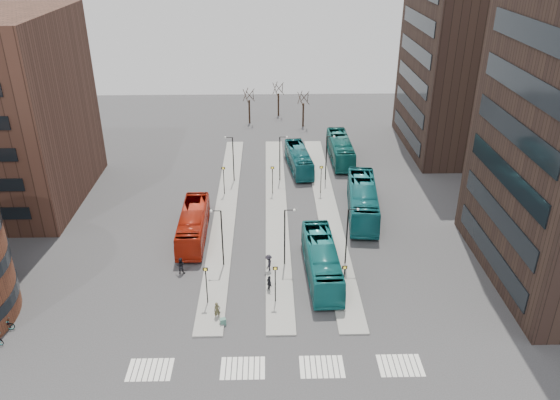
{
  "coord_description": "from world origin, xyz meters",
  "views": [
    {
      "loc": [
        1.08,
        -27.3,
        29.86
      ],
      "look_at": [
        2.26,
        22.44,
        5.0
      ],
      "focal_mm": 35.0,
      "sensor_mm": 36.0,
      "label": 1
    }
  ],
  "objects_px": {
    "teal_bus_b": "(299,159)",
    "commuter_c": "(269,263)",
    "teal_bus_c": "(362,200)",
    "teal_bus_d": "(340,149)",
    "commuter_b": "(269,284)",
    "teal_bus_a": "(321,261)",
    "commuter_a": "(181,266)",
    "red_bus": "(193,224)",
    "traveller": "(217,311)",
    "bicycle_far": "(3,325)",
    "suitcase": "(223,322)"
  },
  "relations": [
    {
      "from": "teal_bus_c",
      "to": "traveller",
      "type": "bearing_deg",
      "value": -123.24
    },
    {
      "from": "teal_bus_a",
      "to": "commuter_b",
      "type": "bearing_deg",
      "value": -155.73
    },
    {
      "from": "suitcase",
      "to": "traveller",
      "type": "bearing_deg",
      "value": 103.37
    },
    {
      "from": "teal_bus_c",
      "to": "commuter_b",
      "type": "xyz_separation_m",
      "value": [
        -10.82,
        -14.8,
        -1.0
      ]
    },
    {
      "from": "suitcase",
      "to": "teal_bus_c",
      "type": "xyz_separation_m",
      "value": [
        14.75,
        19.42,
        1.52
      ]
    },
    {
      "from": "teal_bus_c",
      "to": "commuter_c",
      "type": "xyz_separation_m",
      "value": [
        -10.87,
        -11.54,
        -0.91
      ]
    },
    {
      "from": "commuter_b",
      "to": "teal_bus_a",
      "type": "bearing_deg",
      "value": -85.46
    },
    {
      "from": "teal_bus_b",
      "to": "commuter_c",
      "type": "distance_m",
      "value": 25.33
    },
    {
      "from": "commuter_b",
      "to": "red_bus",
      "type": "bearing_deg",
      "value": 17.19
    },
    {
      "from": "suitcase",
      "to": "commuter_c",
      "type": "distance_m",
      "value": 8.8
    },
    {
      "from": "teal_bus_c",
      "to": "teal_bus_d",
      "type": "distance_m",
      "value": 16.68
    },
    {
      "from": "red_bus",
      "to": "bicycle_far",
      "type": "height_order",
      "value": "red_bus"
    },
    {
      "from": "commuter_a",
      "to": "bicycle_far",
      "type": "bearing_deg",
      "value": 32.57
    },
    {
      "from": "red_bus",
      "to": "commuter_b",
      "type": "height_order",
      "value": "red_bus"
    },
    {
      "from": "teal_bus_d",
      "to": "commuter_c",
      "type": "height_order",
      "value": "teal_bus_d"
    },
    {
      "from": "teal_bus_b",
      "to": "commuter_a",
      "type": "relative_size",
      "value": 6.21
    },
    {
      "from": "red_bus",
      "to": "traveller",
      "type": "relative_size",
      "value": 7.13
    },
    {
      "from": "suitcase",
      "to": "teal_bus_d",
      "type": "distance_m",
      "value": 38.83
    },
    {
      "from": "commuter_a",
      "to": "suitcase",
      "type": "bearing_deg",
      "value": 122.56
    },
    {
      "from": "teal_bus_a",
      "to": "commuter_b",
      "type": "distance_m",
      "value": 5.6
    },
    {
      "from": "teal_bus_b",
      "to": "commuter_c",
      "type": "bearing_deg",
      "value": -106.27
    },
    {
      "from": "traveller",
      "to": "bicycle_far",
      "type": "relative_size",
      "value": 0.82
    },
    {
      "from": "teal_bus_a",
      "to": "traveller",
      "type": "height_order",
      "value": "teal_bus_a"
    },
    {
      "from": "bicycle_far",
      "to": "red_bus",
      "type": "bearing_deg",
      "value": -48.34
    },
    {
      "from": "teal_bus_b",
      "to": "bicycle_far",
      "type": "distance_m",
      "value": 42.28
    },
    {
      "from": "teal_bus_d",
      "to": "commuter_c",
      "type": "distance_m",
      "value": 30.07
    },
    {
      "from": "red_bus",
      "to": "commuter_c",
      "type": "xyz_separation_m",
      "value": [
        7.99,
        -6.71,
        -0.65
      ]
    },
    {
      "from": "teal_bus_b",
      "to": "commuter_c",
      "type": "xyz_separation_m",
      "value": [
        -4.26,
        -24.96,
        -0.55
      ]
    },
    {
      "from": "teal_bus_c",
      "to": "commuter_c",
      "type": "bearing_deg",
      "value": -127.07
    },
    {
      "from": "teal_bus_d",
      "to": "bicycle_far",
      "type": "distance_m",
      "value": 48.71
    },
    {
      "from": "red_bus",
      "to": "bicycle_far",
      "type": "bearing_deg",
      "value": -134.22
    },
    {
      "from": "commuter_a",
      "to": "bicycle_far",
      "type": "distance_m",
      "value": 15.76
    },
    {
      "from": "suitcase",
      "to": "red_bus",
      "type": "bearing_deg",
      "value": 88.3
    },
    {
      "from": "red_bus",
      "to": "teal_bus_d",
      "type": "relative_size",
      "value": 0.95
    },
    {
      "from": "commuter_c",
      "to": "bicycle_far",
      "type": "xyz_separation_m",
      "value": [
        -22.03,
        -8.13,
        -0.41
      ]
    },
    {
      "from": "teal_bus_c",
      "to": "commuter_a",
      "type": "height_order",
      "value": "teal_bus_c"
    },
    {
      "from": "teal_bus_c",
      "to": "commuter_a",
      "type": "distance_m",
      "value": 22.6
    },
    {
      "from": "teal_bus_d",
      "to": "commuter_b",
      "type": "distance_m",
      "value": 33.13
    },
    {
      "from": "suitcase",
      "to": "commuter_b",
      "type": "relative_size",
      "value": 0.37
    },
    {
      "from": "commuter_a",
      "to": "commuter_c",
      "type": "bearing_deg",
      "value": -177.19
    },
    {
      "from": "teal_bus_b",
      "to": "commuter_a",
      "type": "xyz_separation_m",
      "value": [
        -12.72,
        -25.08,
        -0.62
      ]
    },
    {
      "from": "teal_bus_b",
      "to": "teal_bus_d",
      "type": "relative_size",
      "value": 0.89
    },
    {
      "from": "red_bus",
      "to": "teal_bus_b",
      "type": "xyz_separation_m",
      "value": [
        12.26,
        18.25,
        -0.1
      ]
    },
    {
      "from": "commuter_c",
      "to": "bicycle_far",
      "type": "relative_size",
      "value": 0.95
    },
    {
      "from": "suitcase",
      "to": "teal_bus_b",
      "type": "distance_m",
      "value": 33.86
    },
    {
      "from": "suitcase",
      "to": "teal_bus_c",
      "type": "height_order",
      "value": "teal_bus_c"
    },
    {
      "from": "teal_bus_b",
      "to": "traveller",
      "type": "relative_size",
      "value": 6.68
    },
    {
      "from": "teal_bus_a",
      "to": "commuter_c",
      "type": "distance_m",
      "value": 5.13
    },
    {
      "from": "red_bus",
      "to": "teal_bus_a",
      "type": "relative_size",
      "value": 0.95
    },
    {
      "from": "suitcase",
      "to": "red_bus",
      "type": "height_order",
      "value": "red_bus"
    }
  ]
}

